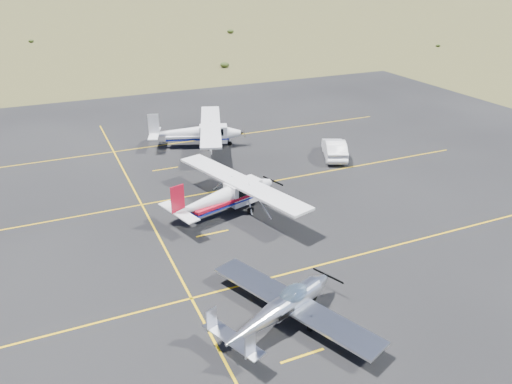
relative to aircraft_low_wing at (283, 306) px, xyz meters
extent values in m
plane|color=#383D1C|center=(2.83, 1.38, -0.94)|extent=(1600.00, 1600.00, 0.00)
cube|color=black|center=(2.83, 8.38, -0.94)|extent=(72.00, 72.00, 0.02)
cube|color=silver|center=(0.62, 0.25, -0.19)|extent=(4.70, 8.82, 0.12)
ellipsoid|color=#99BFD8|center=(0.62, 0.25, 0.29)|extent=(1.86, 1.48, 0.81)
cube|color=silver|center=(-2.78, -1.13, 0.09)|extent=(1.77, 3.02, 0.06)
cube|color=silver|center=(-2.51, -2.20, 0.53)|extent=(0.53, 0.26, 0.99)
cube|color=silver|center=(-3.33, -0.18, 0.53)|extent=(0.53, 0.26, 0.99)
cylinder|color=black|center=(2.09, 0.85, -0.76)|extent=(0.35, 0.21, 0.34)
cylinder|color=black|center=(0.88, -0.93, -0.73)|extent=(0.41, 0.25, 0.40)
cylinder|color=black|center=(-0.02, 1.28, -0.73)|extent=(0.41, 0.25, 0.40)
cube|color=silver|center=(2.86, 11.42, 0.17)|extent=(2.54, 1.81, 1.41)
cube|color=silver|center=(2.66, 11.36, 0.90)|extent=(4.86, 11.44, 0.15)
cube|color=black|center=(2.86, 11.42, 0.46)|extent=(1.95, 1.67, 0.57)
cube|color=#AB0E23|center=(1.56, 11.03, 0.06)|extent=(5.34, 2.67, 0.19)
cube|color=#AB0E23|center=(-1.83, 10.01, 1.16)|extent=(0.87, 0.33, 1.67)
cube|color=silver|center=(-1.83, 10.01, 0.32)|extent=(1.71, 3.42, 0.06)
cylinder|color=black|center=(4.16, 11.81, -0.74)|extent=(0.39, 0.21, 0.38)
cylinder|color=black|center=(2.88, 10.29, -0.70)|extent=(0.48, 0.26, 0.46)
cylinder|color=black|center=(2.24, 12.38, -0.70)|extent=(0.48, 0.26, 0.46)
cube|color=white|center=(5.04, 23.35, 0.19)|extent=(2.61, 1.91, 1.44)
cube|color=white|center=(4.84, 23.42, 0.94)|extent=(5.33, 11.61, 0.15)
cube|color=black|center=(5.04, 23.35, 0.49)|extent=(2.02, 1.75, 0.59)
cube|color=white|center=(3.73, 23.80, 0.08)|extent=(5.43, 2.89, 0.19)
cube|color=white|center=(0.31, 24.96, 1.20)|extent=(0.88, 0.36, 1.70)
cube|color=white|center=(0.31, 24.96, 0.35)|extent=(1.85, 3.48, 0.06)
cylinder|color=black|center=(6.35, 22.91, -0.73)|extent=(0.40, 0.22, 0.38)
cylinder|color=black|center=(4.38, 22.40, -0.69)|extent=(0.49, 0.28, 0.47)
cylinder|color=black|center=(5.10, 24.51, -0.69)|extent=(0.49, 0.28, 0.47)
imported|color=white|center=(13.10, 16.76, -0.16)|extent=(3.40, 4.89, 1.53)
camera|label=1|loc=(-8.21, -15.60, 13.65)|focal=35.00mm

